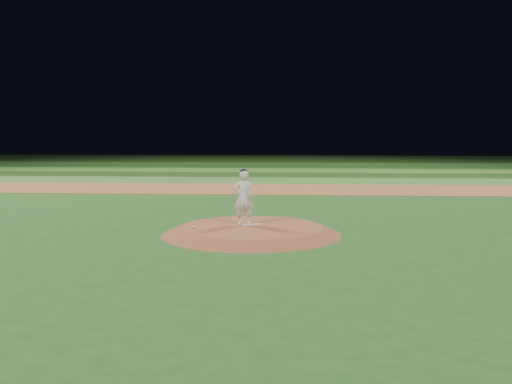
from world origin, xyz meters
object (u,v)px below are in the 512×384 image
(pitching_rubber, at_px, (252,225))
(pitcher_on_mound, at_px, (244,197))
(pitchers_mound, at_px, (252,230))
(rosin_bag, at_px, (194,227))

(pitching_rubber, distance_m, pitcher_on_mound, 0.89)
(pitchers_mound, relative_size, pitcher_on_mound, 3.14)
(pitching_rubber, distance_m, rosin_bag, 1.84)
(pitchers_mound, bearing_deg, pitching_rubber, 92.41)
(pitching_rubber, bearing_deg, pitcher_on_mound, 140.01)
(pitchers_mound, relative_size, pitching_rubber, 8.66)
(pitchers_mound, bearing_deg, rosin_bag, -164.91)
(pitchers_mound, bearing_deg, pitcher_on_mound, 130.60)
(rosin_bag, bearing_deg, pitching_rubber, 22.26)
(rosin_bag, height_order, pitcher_on_mound, pitcher_on_mound)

